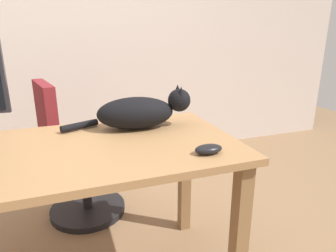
% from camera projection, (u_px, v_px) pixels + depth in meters
% --- Properties ---
extents(back_wall, '(6.00, 0.04, 2.60)m').
position_uv_depth(back_wall, '(35.00, 12.00, 2.35)').
color(back_wall, beige).
rests_on(back_wall, ground_plane).
extents(desk, '(1.63, 0.70, 0.71)m').
position_uv_depth(desk, '(36.00, 176.00, 1.17)').
color(desk, '#9E7247').
rests_on(desk, ground_plane).
extents(office_chair, '(0.49, 0.48, 0.88)m').
position_uv_depth(office_chair, '(76.00, 162.00, 1.88)').
color(office_chair, black).
rests_on(office_chair, ground_plane).
extents(cat, '(0.61, 0.23, 0.20)m').
position_uv_depth(cat, '(140.00, 111.00, 1.42)').
color(cat, black).
rests_on(cat, desk).
extents(computer_mouse, '(0.11, 0.06, 0.04)m').
position_uv_depth(computer_mouse, '(209.00, 149.00, 1.13)').
color(computer_mouse, black).
rests_on(computer_mouse, desk).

